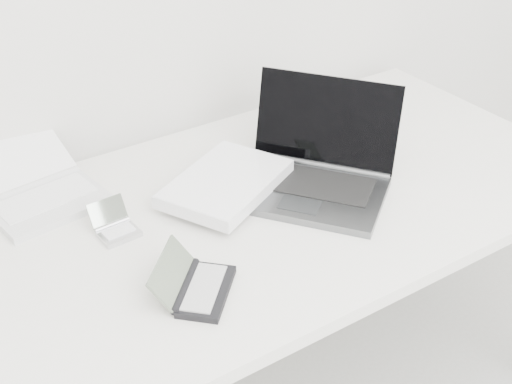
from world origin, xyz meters
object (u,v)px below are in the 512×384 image
netbook_open_white (39,192)px  desk (257,219)px  palmtop_charcoal (197,287)px  laptop_large (275,177)px

netbook_open_white → desk: bearing=-42.5°
netbook_open_white → palmtop_charcoal: 0.50m
desk → palmtop_charcoal: 0.34m
palmtop_charcoal → desk: bearing=-9.1°
desk → laptop_large: size_ratio=2.78×
laptop_large → palmtop_charcoal: 0.39m
laptop_large → palmtop_charcoal: (-0.33, -0.22, -0.02)m
desk → netbook_open_white: (-0.41, 0.29, 0.07)m
laptop_large → desk: bearing=-109.1°
desk → palmtop_charcoal: (-0.27, -0.20, 0.06)m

